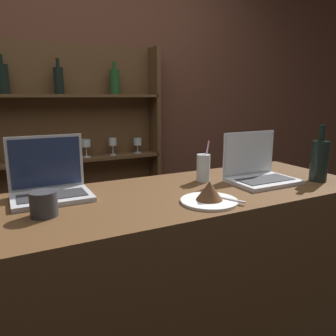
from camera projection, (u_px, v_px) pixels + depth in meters
name	position (u px, v px, depth m)	size (l,w,h in m)	color
bar_counter	(154.00, 307.00, 1.43)	(1.95, 0.62, 1.02)	#4C3019
back_wall	(78.00, 104.00, 2.37)	(7.00, 0.06, 2.70)	brown
back_shelf	(71.00, 164.00, 2.35)	(1.30, 0.18, 1.76)	brown
laptop_near	(50.00, 184.00, 1.29)	(0.30, 0.21, 0.24)	#ADADB2
laptop_far	(258.00, 171.00, 1.54)	(0.30, 0.22, 0.23)	silver
cake_plate	(209.00, 195.00, 1.23)	(0.22, 0.22, 0.08)	white
water_glass	(203.00, 168.00, 1.54)	(0.06, 0.06, 0.19)	silver
wine_bottle_dark	(319.00, 160.00, 1.53)	(0.08, 0.08, 0.26)	black
coffee_cup	(44.00, 204.00, 1.09)	(0.09, 0.09, 0.09)	#2D2D33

